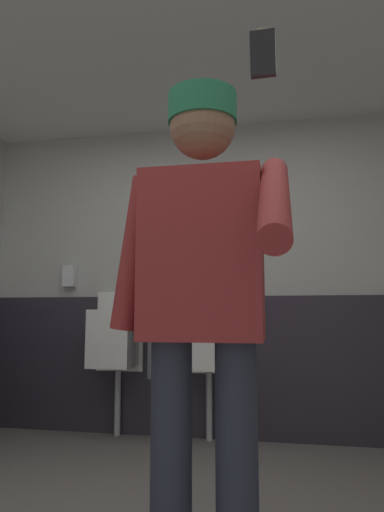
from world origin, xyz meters
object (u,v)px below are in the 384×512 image
Objects in this scene: urinal_left at (115,338)px; person at (203,290)px; cell_phone at (263,54)px; soap_dispenser at (69,276)px; urinal_middle at (207,339)px.

urinal_left is 0.70× the size of person.
person is 16.03× the size of cell_phone.
urinal_middle is at bearing -5.58° from soap_dispenser.
soap_dispenser reaches higher than urinal_left.
person is at bearing -61.74° from urinal_left.
person is 9.79× the size of soap_dispenser.
urinal_middle is 2.65m from cell_phone.
urinal_left is 6.89× the size of soap_dispenser.
soap_dispenser is (-1.53, 2.08, 0.24)m from person.
person reaches higher than urinal_left.
urinal_middle is 1.33m from soap_dispenser.
person is at bearing -81.21° from urinal_middle.
urinal_middle is at bearing 103.97° from cell_phone.
urinal_left is 0.75m from urinal_middle.
soap_dispenser is (-1.22, 0.12, 0.51)m from urinal_middle.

